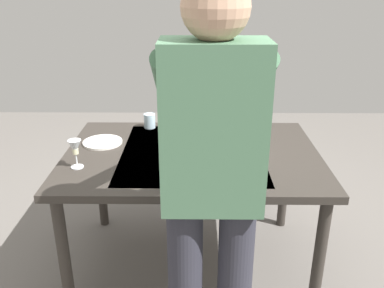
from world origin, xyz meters
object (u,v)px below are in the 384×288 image
object	(u,v)px
water_cup_near_left	(150,121)
wine_glass_right	(75,149)
water_cup_far_left	(175,178)
side_bowl_salad	(175,125)
water_cup_near_right	(260,160)
dinner_plate_near	(103,142)
dining_table	(192,164)
person_server	(212,182)
wine_bottle	(177,155)
wine_glass_left	(207,164)
chair_near	(229,133)
serving_bowl_pasta	(230,148)

from	to	relation	value
water_cup_near_left	wine_glass_right	bearing A→B (deg)	62.40
water_cup_far_left	side_bowl_salad	size ratio (longest dim) A/B	0.53
water_cup_near_right	dinner_plate_near	xyz separation A→B (m)	(0.87, -0.33, -0.04)
dining_table	water_cup_far_left	xyz separation A→B (m)	(0.07, 0.41, 0.12)
person_server	wine_bottle	world-z (taller)	person_server
dining_table	wine_glass_right	world-z (taller)	wine_glass_right
wine_glass_left	water_cup_near_right	distance (m)	0.33
chair_near	wine_glass_left	size ratio (longest dim) A/B	6.03
dining_table	chair_near	world-z (taller)	chair_near
wine_glass_right	water_cup_near_left	size ratio (longest dim) A/B	1.64
wine_glass_left	wine_glass_right	xyz separation A→B (m)	(0.66, -0.18, 0.00)
dining_table	wine_glass_left	world-z (taller)	wine_glass_left
water_cup_near_left	dinner_plate_near	size ratio (longest dim) A/B	0.40
dining_table	water_cup_far_left	bearing A→B (deg)	79.63
wine_bottle	water_cup_far_left	world-z (taller)	wine_bottle
water_cup_near_left	chair_near	bearing A→B (deg)	-139.28
dining_table	wine_bottle	world-z (taller)	wine_bottle
dining_table	chair_near	bearing A→B (deg)	-107.72
water_cup_near_right	side_bowl_salad	size ratio (longest dim) A/B	0.55
water_cup_far_left	wine_bottle	bearing A→B (deg)	-92.79
serving_bowl_pasta	chair_near	bearing A→B (deg)	-94.64
dining_table	water_cup_near_left	bearing A→B (deg)	-55.08
chair_near	side_bowl_salad	xyz separation A→B (m)	(0.39, 0.52, 0.26)
dining_table	person_server	bearing A→B (deg)	95.99
water_cup_near_left	side_bowl_salad	bearing A→B (deg)	167.54
wine_glass_right	serving_bowl_pasta	size ratio (longest dim) A/B	0.50
side_bowl_salad	dining_table	bearing A→B (deg)	107.27
person_server	dinner_plate_near	size ratio (longest dim) A/B	7.34
wine_glass_left	water_cup_far_left	world-z (taller)	wine_glass_left
person_server	serving_bowl_pasta	distance (m)	0.77
serving_bowl_pasta	dinner_plate_near	xyz separation A→B (m)	(0.73, -0.15, -0.03)
wine_glass_left	water_cup_near_right	world-z (taller)	wine_glass_left
serving_bowl_pasta	person_server	bearing A→B (deg)	80.13
wine_glass_right	water_cup_near_right	bearing A→B (deg)	179.78
person_server	water_cup_near_left	world-z (taller)	person_server
wine_glass_right	water_cup_near_right	xyz separation A→B (m)	(-0.94, 0.00, -0.06)
dining_table	water_cup_near_left	world-z (taller)	water_cup_near_left
person_server	water_cup_far_left	bearing A→B (deg)	-66.30
water_cup_far_left	dinner_plate_near	xyz separation A→B (m)	(0.45, -0.54, -0.04)
wine_bottle	side_bowl_salad	size ratio (longest dim) A/B	1.64
person_server	wine_glass_right	size ratio (longest dim) A/B	11.19
wine_bottle	water_cup_near_left	bearing A→B (deg)	-72.93
person_server	serving_bowl_pasta	world-z (taller)	person_server
side_bowl_salad	water_cup_far_left	bearing A→B (deg)	92.82
water_cup_near_left	side_bowl_salad	distance (m)	0.17
dining_table	chair_near	distance (m)	0.93
dining_table	dinner_plate_near	size ratio (longest dim) A/B	6.15
wine_glass_right	dining_table	bearing A→B (deg)	-161.31
side_bowl_salad	person_server	bearing A→B (deg)	99.72
water_cup_far_left	dinner_plate_near	world-z (taller)	water_cup_far_left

